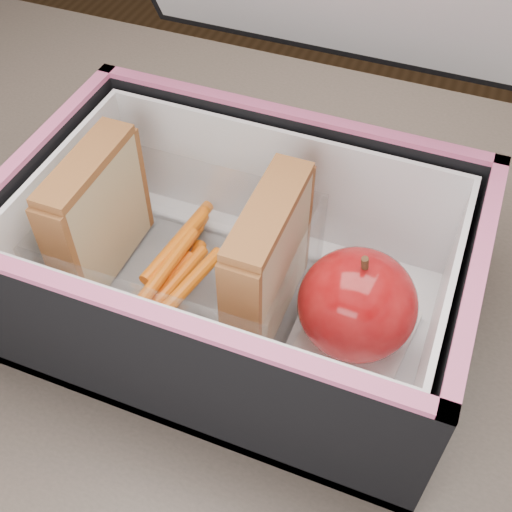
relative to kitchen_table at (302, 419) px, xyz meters
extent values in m
cube|color=brown|center=(0.00, 0.00, 0.08)|extent=(1.20, 0.80, 0.03)
cube|color=#382D26|center=(-0.55, 0.35, -0.30)|extent=(0.05, 0.05, 0.72)
cube|color=tan|center=(-0.19, 0.02, 0.16)|extent=(0.01, 0.10, 0.10)
cube|color=#C6606C|center=(-0.18, 0.02, 0.16)|extent=(0.01, 0.09, 0.09)
cube|color=tan|center=(-0.17, 0.02, 0.16)|extent=(0.01, 0.10, 0.10)
cube|color=brown|center=(-0.18, 0.02, 0.21)|extent=(0.03, 0.10, 0.01)
cube|color=tan|center=(-0.05, 0.02, 0.16)|extent=(0.01, 0.10, 0.11)
cube|color=#C6606C|center=(-0.04, 0.02, 0.16)|extent=(0.01, 0.10, 0.10)
cube|color=tan|center=(-0.03, 0.02, 0.16)|extent=(0.01, 0.10, 0.11)
cube|color=brown|center=(-0.04, 0.02, 0.22)|extent=(0.03, 0.10, 0.01)
cylinder|color=#D1470C|center=(-0.11, 0.02, 0.11)|extent=(0.02, 0.08, 0.01)
cylinder|color=#D1470C|center=(-0.11, 0.01, 0.13)|extent=(0.02, 0.08, 0.01)
cylinder|color=#D1470C|center=(-0.12, 0.03, 0.14)|extent=(0.02, 0.08, 0.01)
cylinder|color=#D1470C|center=(-0.13, 0.05, 0.11)|extent=(0.01, 0.08, 0.01)
cylinder|color=#D1470C|center=(-0.13, 0.06, 0.13)|extent=(0.02, 0.08, 0.01)
cylinder|color=#D1470C|center=(-0.12, 0.01, 0.14)|extent=(0.02, 0.08, 0.01)
cylinder|color=#D1470C|center=(-0.13, 0.04, 0.11)|extent=(0.01, 0.08, 0.01)
cylinder|color=#D1470C|center=(-0.12, 0.00, 0.13)|extent=(0.03, 0.08, 0.01)
cylinder|color=#D1470C|center=(-0.10, 0.00, 0.14)|extent=(0.03, 0.08, 0.01)
cube|color=white|center=(0.03, 0.03, 0.11)|extent=(0.08, 0.09, 0.01)
ellipsoid|color=#820407|center=(0.03, 0.02, 0.15)|extent=(0.11, 0.11, 0.08)
cylinder|color=#462D19|center=(0.03, 0.02, 0.19)|extent=(0.01, 0.01, 0.01)
camera|label=1|loc=(0.06, -0.26, 0.51)|focal=45.00mm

